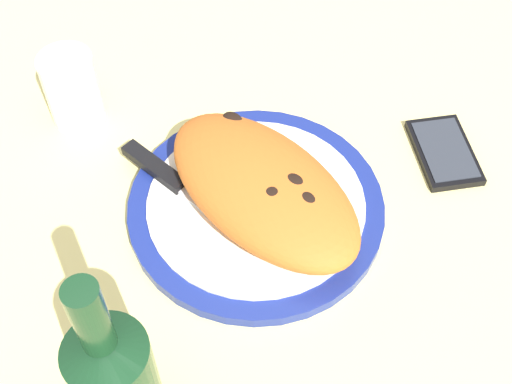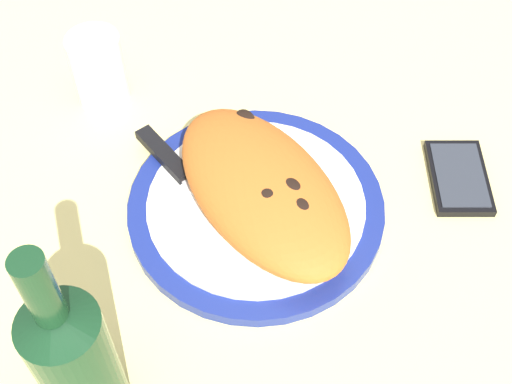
{
  "view_description": "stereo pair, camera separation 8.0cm",
  "coord_description": "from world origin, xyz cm",
  "px_view_note": "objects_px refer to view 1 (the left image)",
  "views": [
    {
      "loc": [
        -40.61,
        26.1,
        67.8
      ],
      "look_at": [
        0.0,
        0.0,
        3.87
      ],
      "focal_mm": 49.22,
      "sensor_mm": 36.0,
      "label": 1
    },
    {
      "loc": [
        -44.36,
        19.04,
        67.8
      ],
      "look_at": [
        0.0,
        0.0,
        3.87
      ],
      "focal_mm": 49.22,
      "sensor_mm": 36.0,
      "label": 2
    }
  ],
  "objects_px": {
    "plate": "(256,207)",
    "smartphone": "(444,152)",
    "fork": "(296,183)",
    "knife": "(172,181)",
    "water_glass": "(73,93)",
    "calzone": "(263,188)"
  },
  "relations": [
    {
      "from": "plate",
      "to": "smartphone",
      "type": "bearing_deg",
      "value": -102.33
    },
    {
      "from": "fork",
      "to": "smartphone",
      "type": "bearing_deg",
      "value": -104.97
    },
    {
      "from": "smartphone",
      "to": "knife",
      "type": "bearing_deg",
      "value": 67.33
    },
    {
      "from": "fork",
      "to": "water_glass",
      "type": "xyz_separation_m",
      "value": [
        0.26,
        0.17,
        0.02
      ]
    },
    {
      "from": "plate",
      "to": "knife",
      "type": "xyz_separation_m",
      "value": [
        0.08,
        0.07,
        0.01
      ]
    },
    {
      "from": "calzone",
      "to": "water_glass",
      "type": "xyz_separation_m",
      "value": [
        0.26,
        0.12,
        -0.01
      ]
    },
    {
      "from": "knife",
      "to": "plate",
      "type": "bearing_deg",
      "value": -138.77
    },
    {
      "from": "calzone",
      "to": "smartphone",
      "type": "relative_size",
      "value": 2.24
    },
    {
      "from": "calzone",
      "to": "knife",
      "type": "xyz_separation_m",
      "value": [
        0.08,
        0.07,
        -0.03
      ]
    },
    {
      "from": "calzone",
      "to": "plate",
      "type": "bearing_deg",
      "value": 39.44
    },
    {
      "from": "plate",
      "to": "fork",
      "type": "height_order",
      "value": "fork"
    },
    {
      "from": "calzone",
      "to": "fork",
      "type": "bearing_deg",
      "value": -85.43
    },
    {
      "from": "calzone",
      "to": "smartphone",
      "type": "bearing_deg",
      "value": -101.12
    },
    {
      "from": "calzone",
      "to": "water_glass",
      "type": "distance_m",
      "value": 0.29
    },
    {
      "from": "water_glass",
      "to": "plate",
      "type": "bearing_deg",
      "value": -156.19
    },
    {
      "from": "smartphone",
      "to": "calzone",
      "type": "bearing_deg",
      "value": 78.88
    },
    {
      "from": "calzone",
      "to": "smartphone",
      "type": "distance_m",
      "value": 0.25
    },
    {
      "from": "plate",
      "to": "smartphone",
      "type": "height_order",
      "value": "plate"
    },
    {
      "from": "plate",
      "to": "smartphone",
      "type": "distance_m",
      "value": 0.25
    },
    {
      "from": "plate",
      "to": "water_glass",
      "type": "bearing_deg",
      "value": 23.81
    },
    {
      "from": "plate",
      "to": "water_glass",
      "type": "height_order",
      "value": "water_glass"
    },
    {
      "from": "plate",
      "to": "water_glass",
      "type": "distance_m",
      "value": 0.28
    }
  ]
}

